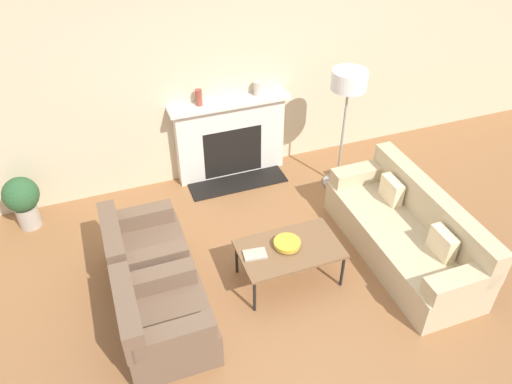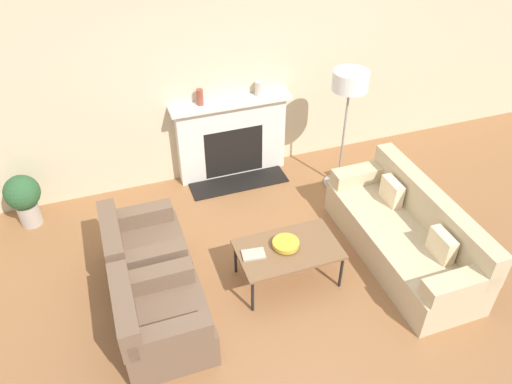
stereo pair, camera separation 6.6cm
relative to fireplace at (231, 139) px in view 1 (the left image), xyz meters
name	(u,v)px [view 1 (the left image)]	position (x,y,z in m)	size (l,w,h in m)	color
ground_plane	(283,301)	(-0.21, -2.37, -0.54)	(18.00, 18.00, 0.00)	#99663D
wall_back	(208,73)	(-0.21, 0.14, 0.91)	(18.00, 0.06, 2.90)	beige
fireplace	(231,139)	(0.00, 0.00, 0.00)	(1.57, 0.59, 1.11)	silver
couch	(406,233)	(1.32, -2.18, -0.24)	(0.82, 2.09, 0.81)	#CCB78E
armchair_near	(163,322)	(-1.45, -2.44, -0.24)	(0.81, 0.86, 0.75)	brown
armchair_far	(144,253)	(-1.45, -1.48, -0.24)	(0.81, 0.86, 0.75)	brown
coffee_table	(290,250)	(-0.04, -2.09, -0.12)	(1.05, 0.64, 0.45)	brown
bowl	(287,243)	(-0.06, -2.05, -0.05)	(0.28, 0.28, 0.06)	gold
book	(255,254)	(-0.41, -2.06, -0.08)	(0.25, 0.18, 0.02)	#B2A893
floor_lamp	(348,92)	(1.25, -0.73, 0.81)	(0.43, 0.43, 1.62)	gray
mantel_vase_left	(199,97)	(-0.38, 0.01, 0.67)	(0.08, 0.08, 0.21)	brown
mantel_vase_center_left	(258,88)	(0.39, 0.01, 0.66)	(0.12, 0.12, 0.19)	beige
potted_plant	(22,199)	(-2.63, -0.21, -0.14)	(0.41, 0.41, 0.68)	#B2A899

